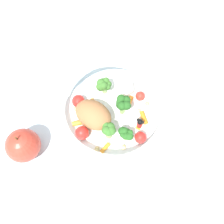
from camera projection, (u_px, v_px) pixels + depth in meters
The scene contains 4 objects.
ground_plane at pixel (108, 121), 0.61m from camera, with size 2.40×2.40×0.00m, color silver.
food_container at pixel (110, 111), 0.58m from camera, with size 0.26×0.26×0.07m.
loose_apple at pixel (23, 145), 0.54m from camera, with size 0.08×0.08×0.09m.
folded_napkin at pixel (199, 78), 0.66m from camera, with size 0.11×0.13×0.01m, color white.
Camera 1 is at (-0.20, -0.16, 0.55)m, focal length 38.63 mm.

